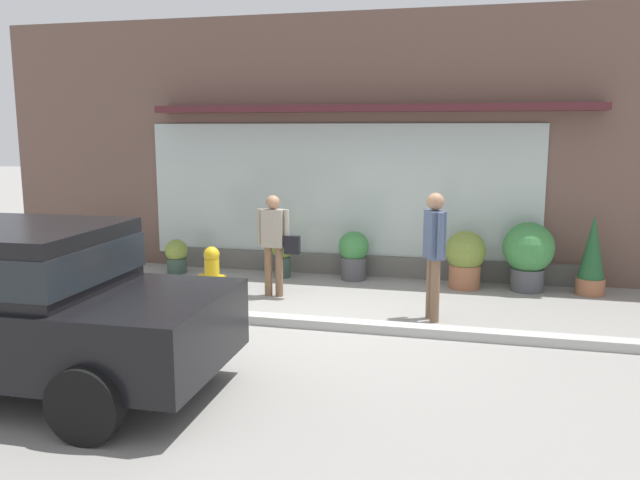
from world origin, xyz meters
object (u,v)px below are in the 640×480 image
at_px(fire_hydrant, 212,276).
at_px(parked_car_black, 9,297).
at_px(potted_plant_near_hydrant, 465,257).
at_px(potted_plant_corner_tall, 592,256).
at_px(potted_plant_doorstep, 283,254).
at_px(potted_plant_window_left, 92,251).
at_px(potted_plant_window_right, 176,255).
at_px(pedestrian_with_handbag, 275,238).
at_px(potted_plant_by_entrance, 354,254).
at_px(potted_plant_low_front, 528,252).
at_px(pedestrian_passerby, 434,245).

height_order(fire_hydrant, parked_car_black, parked_car_black).
distance_m(potted_plant_near_hydrant, potted_plant_corner_tall, 1.93).
bearing_deg(potted_plant_near_hydrant, potted_plant_doorstep, 179.49).
bearing_deg(potted_plant_window_left, potted_plant_window_right, 4.48).
bearing_deg(fire_hydrant, potted_plant_doorstep, 74.70).
height_order(pedestrian_with_handbag, potted_plant_corner_tall, pedestrian_with_handbag).
distance_m(fire_hydrant, potted_plant_window_left, 3.47).
xyz_separation_m(parked_car_black, potted_plant_near_hydrant, (4.31, 5.25, -0.42)).
xyz_separation_m(potted_plant_near_hydrant, potted_plant_by_entrance, (-1.87, 0.14, -0.06)).
bearing_deg(potted_plant_corner_tall, potted_plant_low_front, 178.97).
relative_size(pedestrian_passerby, potted_plant_doorstep, 2.42).
relative_size(pedestrian_with_handbag, potted_plant_window_right, 2.56).
bearing_deg(potted_plant_window_right, potted_plant_by_entrance, 4.20).
distance_m(fire_hydrant, potted_plant_low_front, 4.98).
distance_m(parked_car_black, potted_plant_window_left, 5.59).
bearing_deg(parked_car_black, potted_plant_corner_tall, 39.16).
xyz_separation_m(pedestrian_passerby, potted_plant_doorstep, (-2.72, 1.98, -0.62)).
height_order(potted_plant_near_hydrant, potted_plant_window_left, potted_plant_near_hydrant).
bearing_deg(potted_plant_corner_tall, parked_car_black, -139.68).
height_order(parked_car_black, potted_plant_corner_tall, parked_car_black).
distance_m(potted_plant_doorstep, potted_plant_window_left, 3.58).
distance_m(parked_car_black, potted_plant_near_hydrant, 6.80).
xyz_separation_m(pedestrian_with_handbag, potted_plant_doorstep, (-0.27, 1.26, -0.50)).
distance_m(pedestrian_with_handbag, potted_plant_window_right, 2.56).
xyz_separation_m(potted_plant_doorstep, potted_plant_window_right, (-1.96, -0.12, -0.09)).
bearing_deg(potted_plant_by_entrance, pedestrian_passerby, -54.53).
bearing_deg(pedestrian_with_handbag, potted_plant_by_entrance, 56.01).
bearing_deg(pedestrian_with_handbag, potted_plant_near_hydrant, 24.81).
distance_m(potted_plant_window_left, potted_plant_low_front, 7.66).
bearing_deg(potted_plant_doorstep, potted_plant_window_right, -176.36).
height_order(potted_plant_window_left, potted_plant_by_entrance, potted_plant_by_entrance).
relative_size(parked_car_black, potted_plant_near_hydrant, 4.49).
height_order(pedestrian_with_handbag, parked_car_black, parked_car_black).
xyz_separation_m(fire_hydrant, potted_plant_window_right, (-1.44, 1.76, -0.10)).
bearing_deg(potted_plant_doorstep, potted_plant_corner_tall, 0.08).
relative_size(potted_plant_near_hydrant, potted_plant_window_left, 1.40).
relative_size(potted_plant_window_left, potted_plant_low_front, 0.61).
relative_size(pedestrian_passerby, potted_plant_corner_tall, 1.36).
relative_size(potted_plant_doorstep, potted_plant_window_right, 1.17).
bearing_deg(pedestrian_passerby, pedestrian_with_handbag, 50.07).
distance_m(pedestrian_with_handbag, potted_plant_window_left, 4.01).
relative_size(fire_hydrant, parked_car_black, 0.20).
xyz_separation_m(parked_car_black, potted_plant_window_right, (-0.75, 5.16, -0.61)).
relative_size(pedestrian_with_handbag, parked_car_black, 0.37).
xyz_separation_m(pedestrian_with_handbag, potted_plant_near_hydrant, (2.84, 1.23, -0.40)).
bearing_deg(potted_plant_window_left, parked_car_black, -64.76).
bearing_deg(pedestrian_with_handbag, fire_hydrant, -139.91).
bearing_deg(fire_hydrant, potted_plant_low_front, 22.54).
bearing_deg(potted_plant_window_left, pedestrian_with_handbag, -14.68).
xyz_separation_m(parked_car_black, potted_plant_window_left, (-2.37, 5.03, -0.59)).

